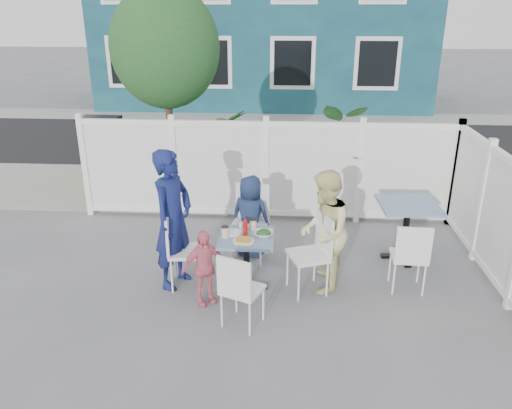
# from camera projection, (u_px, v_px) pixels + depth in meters

# --- Properties ---
(ground) EXTENTS (80.00, 80.00, 0.00)m
(ground) POSITION_uv_depth(u_px,v_px,m) (247.00, 298.00, 5.89)
(ground) COLOR slate
(near_sidewalk) EXTENTS (24.00, 2.60, 0.01)m
(near_sidewalk) POSITION_uv_depth(u_px,v_px,m) (264.00, 189.00, 9.42)
(near_sidewalk) COLOR gray
(near_sidewalk) RESTS_ON ground
(street) EXTENTS (24.00, 5.00, 0.01)m
(street) POSITION_uv_depth(u_px,v_px,m) (271.00, 141.00, 12.85)
(street) COLOR black
(street) RESTS_ON ground
(far_sidewalk) EXTENTS (24.00, 1.60, 0.01)m
(far_sidewalk) POSITION_uv_depth(u_px,v_px,m) (275.00, 117.00, 15.73)
(far_sidewalk) COLOR gray
(far_sidewalk) RESTS_ON ground
(building) EXTENTS (11.00, 6.00, 6.00)m
(building) POSITION_uv_depth(u_px,v_px,m) (266.00, 14.00, 17.81)
(building) COLOR #133B4E
(building) RESTS_ON ground
(fence_back) EXTENTS (5.86, 0.08, 1.60)m
(fence_back) POSITION_uv_depth(u_px,v_px,m) (266.00, 173.00, 7.83)
(fence_back) COLOR white
(fence_back) RESTS_ON ground
(fence_right) EXTENTS (0.08, 3.66, 1.60)m
(fence_right) POSITION_uv_depth(u_px,v_px,m) (500.00, 224.00, 5.97)
(fence_right) COLOR white
(fence_right) RESTS_ON ground
(tree) EXTENTS (1.80, 1.62, 3.59)m
(tree) POSITION_uv_depth(u_px,v_px,m) (165.00, 48.00, 8.11)
(tree) COLOR #382316
(tree) RESTS_ON ground
(utility_cabinet) EXTENTS (0.67, 0.49, 1.23)m
(utility_cabinet) POSITION_uv_depth(u_px,v_px,m) (103.00, 152.00, 9.58)
(utility_cabinet) COLOR gold
(utility_cabinet) RESTS_ON ground
(potted_shrub_a) EXTENTS (1.12, 1.12, 1.62)m
(potted_shrub_a) POSITION_uv_depth(u_px,v_px,m) (226.00, 158.00, 8.51)
(potted_shrub_a) COLOR #153A1F
(potted_shrub_a) RESTS_ON ground
(potted_shrub_b) EXTENTS (1.83, 1.73, 1.62)m
(potted_shrub_b) POSITION_uv_depth(u_px,v_px,m) (347.00, 162.00, 8.29)
(potted_shrub_b) COLOR #153A1F
(potted_shrub_b) RESTS_ON ground
(main_table) EXTENTS (0.65, 0.65, 0.69)m
(main_table) POSITION_uv_depth(u_px,v_px,m) (246.00, 248.00, 5.93)
(main_table) COLOR #466790
(main_table) RESTS_ON ground
(spare_table) EXTENTS (0.79, 0.79, 0.80)m
(spare_table) POSITION_uv_depth(u_px,v_px,m) (407.00, 216.00, 6.62)
(spare_table) COLOR #466790
(spare_table) RESTS_ON ground
(chair_left) EXTENTS (0.45, 0.47, 0.95)m
(chair_left) POSITION_uv_depth(u_px,v_px,m) (180.00, 245.00, 5.98)
(chair_left) COLOR white
(chair_left) RESTS_ON ground
(chair_right) EXTENTS (0.55, 0.56, 0.97)m
(chair_right) POSITION_uv_depth(u_px,v_px,m) (315.00, 248.00, 5.87)
(chair_right) COLOR white
(chair_right) RESTS_ON ground
(chair_back) EXTENTS (0.53, 0.51, 1.02)m
(chair_back) POSITION_uv_depth(u_px,v_px,m) (251.00, 216.00, 6.68)
(chair_back) COLOR white
(chair_back) RESTS_ON ground
(chair_near) EXTENTS (0.51, 0.50, 0.86)m
(chair_near) POSITION_uv_depth(u_px,v_px,m) (239.00, 286.00, 5.18)
(chair_near) COLOR white
(chair_near) RESTS_ON ground
(chair_spare) EXTENTS (0.42, 0.41, 0.89)m
(chair_spare) POSITION_uv_depth(u_px,v_px,m) (411.00, 253.00, 5.84)
(chair_spare) COLOR white
(chair_spare) RESTS_ON ground
(man) EXTENTS (0.61, 0.73, 1.71)m
(man) POSITION_uv_depth(u_px,v_px,m) (173.00, 219.00, 5.91)
(man) COLOR navy
(man) RESTS_ON ground
(woman) EXTENTS (0.63, 0.77, 1.49)m
(woman) POSITION_uv_depth(u_px,v_px,m) (324.00, 232.00, 5.85)
(woman) COLOR #E5DA4C
(woman) RESTS_ON ground
(boy) EXTENTS (0.65, 0.54, 1.15)m
(boy) POSITION_uv_depth(u_px,v_px,m) (251.00, 217.00, 6.72)
(boy) COLOR #1A2849
(boy) RESTS_ON ground
(toddler) EXTENTS (0.57, 0.47, 0.91)m
(toddler) POSITION_uv_depth(u_px,v_px,m) (204.00, 268.00, 5.64)
(toddler) COLOR #E36F83
(toddler) RESTS_ON ground
(plate_main) EXTENTS (0.25, 0.25, 0.02)m
(plate_main) POSITION_uv_depth(u_px,v_px,m) (243.00, 241.00, 5.74)
(plate_main) COLOR white
(plate_main) RESTS_ON main_table
(plate_side) EXTENTS (0.23, 0.23, 0.02)m
(plate_side) POSITION_uv_depth(u_px,v_px,m) (232.00, 232.00, 5.96)
(plate_side) COLOR white
(plate_side) RESTS_ON main_table
(salad_bowl) EXTENTS (0.22, 0.22, 0.05)m
(salad_bowl) POSITION_uv_depth(u_px,v_px,m) (264.00, 234.00, 5.87)
(salad_bowl) COLOR white
(salad_bowl) RESTS_ON main_table
(coffee_cup_a) EXTENTS (0.09, 0.09, 0.13)m
(coffee_cup_a) POSITION_uv_depth(u_px,v_px,m) (225.00, 232.00, 5.83)
(coffee_cup_a) COLOR beige
(coffee_cup_a) RESTS_ON main_table
(coffee_cup_b) EXTENTS (0.08, 0.08, 0.12)m
(coffee_cup_b) POSITION_uv_depth(u_px,v_px,m) (253.00, 225.00, 6.05)
(coffee_cup_b) COLOR beige
(coffee_cup_b) RESTS_ON main_table
(ketchup_bottle) EXTENTS (0.05, 0.05, 0.17)m
(ketchup_bottle) POSITION_uv_depth(u_px,v_px,m) (245.00, 228.00, 5.88)
(ketchup_bottle) COLOR #BA0C08
(ketchup_bottle) RESTS_ON main_table
(salt_shaker) EXTENTS (0.03, 0.03, 0.07)m
(salt_shaker) POSITION_uv_depth(u_px,v_px,m) (241.00, 226.00, 6.08)
(salt_shaker) COLOR white
(salt_shaker) RESTS_ON main_table
(pepper_shaker) EXTENTS (0.03, 0.03, 0.07)m
(pepper_shaker) POSITION_uv_depth(u_px,v_px,m) (245.00, 225.00, 6.09)
(pepper_shaker) COLOR black
(pepper_shaker) RESTS_ON main_table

